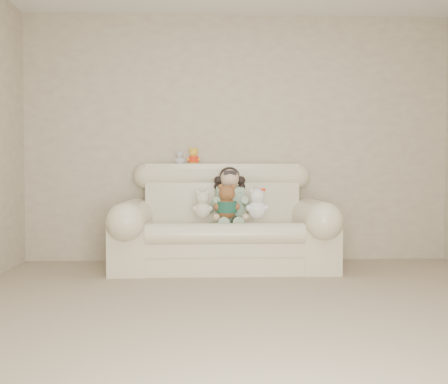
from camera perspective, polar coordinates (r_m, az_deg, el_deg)
floor at (r=3.08m, az=4.87°, el=-15.35°), size 5.00×5.00×0.00m
wall_back at (r=5.44m, az=1.60°, el=6.02°), size 4.50×0.00×4.50m
sofa at (r=4.93m, az=-0.05°, el=-2.69°), size 2.10×0.95×1.03m
seated_child at (r=5.00m, az=0.64°, el=-0.37°), size 0.38×0.45×0.58m
brown_teddy at (r=4.79m, az=0.33°, el=-0.71°), size 0.30×0.27×0.38m
white_cat at (r=4.80m, az=3.73°, el=-0.94°), size 0.23×0.19×0.35m
cream_teddy at (r=4.83m, az=-2.42°, el=-1.10°), size 0.21×0.17×0.31m
yellow_mini_bear at (r=5.25m, az=-3.42°, el=4.18°), size 0.17×0.15×0.22m
grey_mini_plush at (r=5.27m, az=-4.97°, el=3.98°), size 0.12×0.10×0.18m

